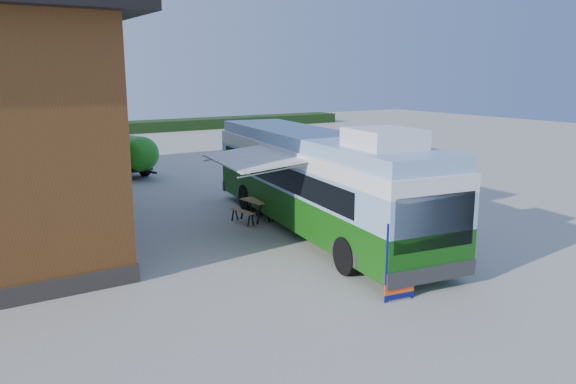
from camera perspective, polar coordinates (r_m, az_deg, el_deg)
ground at (r=18.68m, az=4.38°, el=-5.21°), size 100.00×100.00×0.00m
hedge at (r=55.72m, az=-12.86°, el=6.58°), size 40.00×3.00×1.00m
bus at (r=19.63m, az=2.98°, el=1.42°), size 4.61×13.29×4.01m
awning at (r=18.67m, az=-2.57°, el=4.00°), size 3.26×4.63×0.53m
banner at (r=14.15m, az=11.32°, el=-7.65°), size 0.87×0.27×2.01m
picnic_table at (r=21.27m, az=-3.38°, el=-1.37°), size 1.55×1.41×0.80m
person_a at (r=20.57m, az=1.15°, el=-1.20°), size 0.69×0.56×1.63m
person_b at (r=27.34m, az=-21.41°, el=1.45°), size 1.01×1.09×1.79m
slurry_tanker at (r=31.94m, az=-16.76°, el=3.96°), size 2.98×5.99×2.28m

